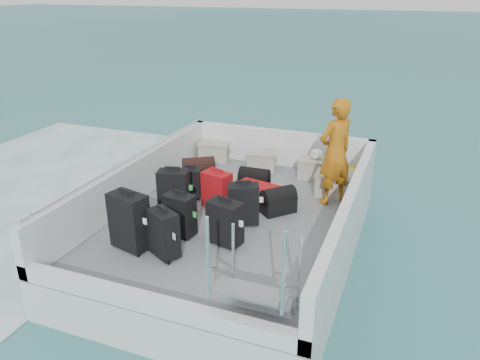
# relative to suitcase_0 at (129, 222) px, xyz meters

# --- Properties ---
(ground) EXTENTS (160.00, 160.00, 0.00)m
(ground) POSITION_rel_suitcase_0_xyz_m (0.94, 1.37, -1.02)
(ground) COLOR #1D6466
(ground) RESTS_ON ground
(wake_foam) EXTENTS (10.00, 10.00, 0.00)m
(wake_foam) POSITION_rel_suitcase_0_xyz_m (-3.86, 1.37, -1.02)
(wake_foam) COLOR white
(wake_foam) RESTS_ON ground
(ferry_hull) EXTENTS (3.60, 5.00, 0.60)m
(ferry_hull) POSITION_rel_suitcase_0_xyz_m (0.94, 1.37, -0.72)
(ferry_hull) COLOR silver
(ferry_hull) RESTS_ON ground
(deck) EXTENTS (3.30, 4.70, 0.02)m
(deck) POSITION_rel_suitcase_0_xyz_m (0.94, 1.37, -0.41)
(deck) COLOR slate
(deck) RESTS_ON ferry_hull
(deck_fittings) EXTENTS (3.60, 5.00, 0.90)m
(deck_fittings) POSITION_rel_suitcase_0_xyz_m (1.29, 1.05, -0.03)
(deck_fittings) COLOR silver
(deck_fittings) RESTS_ON deck
(suitcase_0) EXTENTS (0.57, 0.41, 0.79)m
(suitcase_0) POSITION_rel_suitcase_0_xyz_m (0.00, 0.00, 0.00)
(suitcase_0) COLOR black
(suitcase_0) RESTS_ON deck
(suitcase_1) EXTENTS (0.51, 0.37, 0.69)m
(suitcase_1) POSITION_rel_suitcase_0_xyz_m (0.02, 1.18, -0.05)
(suitcase_1) COLOR black
(suitcase_1) RESTS_ON deck
(suitcase_2) EXTENTS (0.38, 0.27, 0.51)m
(suitcase_2) POSITION_rel_suitcase_0_xyz_m (0.03, 1.76, -0.14)
(suitcase_2) COLOR black
(suitcase_2) RESTS_ON deck
(suitcase_3) EXTENTS (0.49, 0.42, 0.65)m
(suitcase_3) POSITION_rel_suitcase_0_xyz_m (0.52, -0.02, -0.07)
(suitcase_3) COLOR black
(suitcase_3) RESTS_ON deck
(suitcase_4) EXTENTS (0.45, 0.30, 0.62)m
(suitcase_4) POSITION_rel_suitcase_0_xyz_m (0.45, 0.56, -0.09)
(suitcase_4) COLOR black
(suitcase_4) RESTS_ON deck
(suitcase_5) EXTENTS (0.50, 0.37, 0.61)m
(suitcase_5) POSITION_rel_suitcase_0_xyz_m (0.59, 1.54, -0.09)
(suitcase_5) COLOR maroon
(suitcase_5) RESTS_ON deck
(suitcase_6) EXTENTS (0.51, 0.38, 0.63)m
(suitcase_6) POSITION_rel_suitcase_0_xyz_m (1.14, 0.56, -0.08)
(suitcase_6) COLOR black
(suitcase_6) RESTS_ON deck
(suitcase_7) EXTENTS (0.52, 0.42, 0.63)m
(suitcase_7) POSITION_rel_suitcase_0_xyz_m (1.16, 1.19, -0.08)
(suitcase_7) COLOR black
(suitcase_7) RESTS_ON deck
(suitcase_8) EXTENTS (0.84, 0.64, 0.30)m
(suitcase_8) POSITION_rel_suitcase_0_xyz_m (1.12, 1.94, -0.25)
(suitcase_8) COLOR maroon
(suitcase_8) RESTS_ON deck
(duffel_0) EXTENTS (0.65, 0.56, 0.32)m
(duffel_0) POSITION_rel_suitcase_0_xyz_m (-0.22, 2.53, -0.24)
(duffel_0) COLOR black
(duffel_0) RESTS_ON deck
(duffel_1) EXTENTS (0.52, 0.32, 0.32)m
(duffel_1) POSITION_rel_suitcase_0_xyz_m (0.90, 2.40, -0.24)
(duffel_1) COLOR black
(duffel_1) RESTS_ON deck
(duffel_2) EXTENTS (0.58, 0.59, 0.32)m
(duffel_2) POSITION_rel_suitcase_0_xyz_m (1.53, 1.75, -0.24)
(duffel_2) COLOR black
(duffel_2) RESTS_ON deck
(crate_0) EXTENTS (0.65, 0.51, 0.35)m
(crate_0) POSITION_rel_suitcase_0_xyz_m (-0.37, 3.57, -0.22)
(crate_0) COLOR #ADA996
(crate_0) RESTS_ON deck
(crate_1) EXTENTS (0.61, 0.50, 0.32)m
(crate_1) POSITION_rel_suitcase_0_xyz_m (0.67, 3.43, -0.24)
(crate_1) COLOR #ADA996
(crate_1) RESTS_ON deck
(crate_2) EXTENTS (0.58, 0.40, 0.35)m
(crate_2) POSITION_rel_suitcase_0_xyz_m (1.76, 3.35, -0.22)
(crate_2) COLOR #ADA996
(crate_2) RESTS_ON deck
(crate_3) EXTENTS (0.62, 0.44, 0.36)m
(crate_3) POSITION_rel_suitcase_0_xyz_m (2.23, 2.72, -0.22)
(crate_3) COLOR #ADA996
(crate_3) RESTS_ON deck
(yellow_bag) EXTENTS (0.28, 0.26, 0.22)m
(yellow_bag) POSITION_rel_suitcase_0_xyz_m (2.39, 3.57, -0.29)
(yellow_bag) COLOR gold
(yellow_bag) RESTS_ON deck
(white_bag) EXTENTS (0.24, 0.24, 0.18)m
(white_bag) POSITION_rel_suitcase_0_xyz_m (1.76, 3.35, 0.04)
(white_bag) COLOR white
(white_bag) RESTS_ON crate_2
(passenger) EXTENTS (0.72, 0.76, 1.73)m
(passenger) POSITION_rel_suitcase_0_xyz_m (2.24, 2.44, 0.47)
(passenger) COLOR orange
(passenger) RESTS_ON deck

